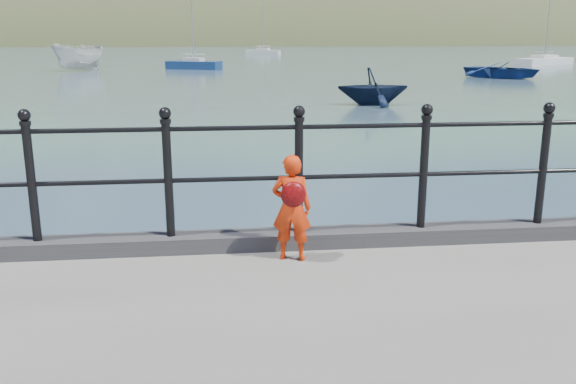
{
  "coord_description": "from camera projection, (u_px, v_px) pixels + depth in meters",
  "views": [
    {
      "loc": [
        -0.12,
        -5.64,
        2.97
      ],
      "look_at": [
        0.49,
        -0.2,
        1.55
      ],
      "focal_mm": 38.0,
      "sensor_mm": 36.0,
      "label": 1
    }
  ],
  "objects": [
    {
      "name": "ground",
      "position": [
        238.0,
        336.0,
        6.18
      ],
      "size": [
        600.0,
        600.0,
        0.0
      ],
      "primitive_type": "plane",
      "color": "#2D4251",
      "rests_on": "ground"
    },
    {
      "name": "kerb",
      "position": [
        236.0,
        241.0,
        5.76
      ],
      "size": [
        60.0,
        0.3,
        0.15
      ],
      "primitive_type": "cube",
      "color": "#28282B",
      "rests_on": "quay"
    },
    {
      "name": "railing",
      "position": [
        234.0,
        163.0,
        5.58
      ],
      "size": [
        18.11,
        0.11,
        1.2
      ],
      "color": "black",
      "rests_on": "kerb"
    },
    {
      "name": "far_shore",
      "position": [
        315.0,
        100.0,
        246.3
      ],
      "size": [
        830.0,
        200.0,
        156.0
      ],
      "color": "#333A21",
      "rests_on": "ground"
    },
    {
      "name": "child",
      "position": [
        292.0,
        207.0,
        5.38
      ],
      "size": [
        0.4,
        0.34,
        0.96
      ],
      "rotation": [
        0.0,
        0.0,
        2.9
      ],
      "color": "red",
      "rests_on": "quay"
    },
    {
      "name": "launch_blue",
      "position": [
        502.0,
        70.0,
        42.74
      ],
      "size": [
        6.31,
        6.62,
        1.12
      ],
      "primitive_type": "imported",
      "rotation": [
        0.0,
        0.0,
        0.65
      ],
      "color": "navy",
      "rests_on": "ground"
    },
    {
      "name": "launch_white",
      "position": [
        79.0,
        57.0,
        51.4
      ],
      "size": [
        4.64,
        6.24,
        2.27
      ],
      "primitive_type": "imported",
      "rotation": [
        0.0,
        0.0,
        -0.47
      ],
      "color": "beige",
      "rests_on": "ground"
    },
    {
      "name": "launch_navy",
      "position": [
        373.0,
        86.0,
        26.24
      ],
      "size": [
        3.09,
        2.67,
        1.61
      ],
      "primitive_type": "imported",
      "rotation": [
        0.0,
        0.0,
        1.58
      ],
      "color": "black",
      "rests_on": "ground"
    },
    {
      "name": "sailboat_port",
      "position": [
        194.0,
        65.0,
        53.42
      ],
      "size": [
        5.04,
        3.46,
        7.19
      ],
      "rotation": [
        0.0,
        0.0,
        -0.44
      ],
      "color": "navy",
      "rests_on": "ground"
    },
    {
      "name": "sailboat_deep",
      "position": [
        263.0,
        53.0,
        91.84
      ],
      "size": [
        5.35,
        3.35,
        7.76
      ],
      "rotation": [
        0.0,
        0.0,
        -0.38
      ],
      "color": "beige",
      "rests_on": "ground"
    },
    {
      "name": "sailboat_far",
      "position": [
        544.0,
        62.0,
        60.89
      ],
      "size": [
        7.5,
        5.58,
        10.56
      ],
      "rotation": [
        0.0,
        0.0,
        0.53
      ],
      "color": "silver",
      "rests_on": "ground"
    }
  ]
}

